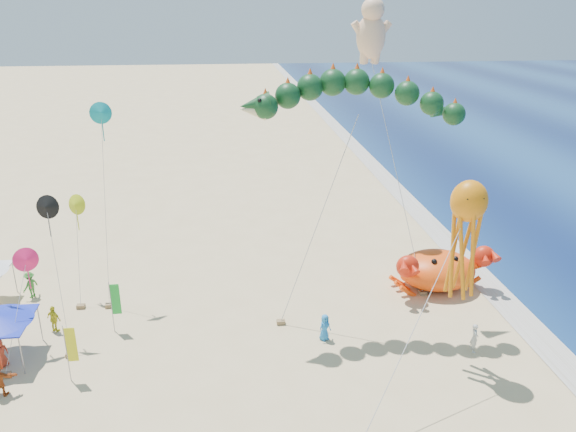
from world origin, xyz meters
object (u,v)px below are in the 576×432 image
object	(u,v)px
cherub_kite	(372,29)
octopus_kite	(465,231)
dragon_kite	(356,104)
crab_inflatable	(437,269)

from	to	relation	value
cherub_kite	octopus_kite	size ratio (longest dim) A/B	1.84
dragon_kite	octopus_kite	bearing A→B (deg)	-49.23
dragon_kite	octopus_kite	xyz separation A→B (m)	(4.50, -5.22, -5.39)
cherub_kite	crab_inflatable	bearing A→B (deg)	-55.79
octopus_kite	crab_inflatable	bearing A→B (deg)	74.64
dragon_kite	cherub_kite	bearing A→B (deg)	71.16
crab_inflatable	octopus_kite	world-z (taller)	octopus_kite
crab_inflatable	dragon_kite	bearing A→B (deg)	-156.72
dragon_kite	octopus_kite	distance (m)	8.75
cherub_kite	octopus_kite	distance (m)	16.43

